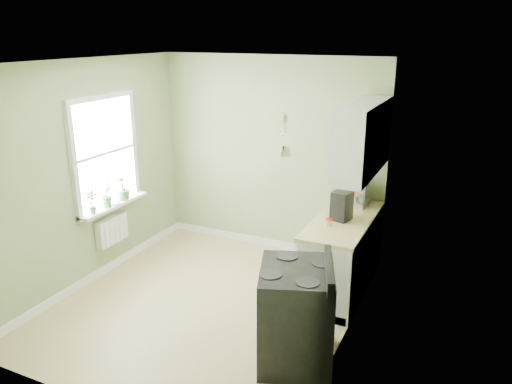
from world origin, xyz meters
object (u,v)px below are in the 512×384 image
at_px(kettle, 342,194).
at_px(coffee_maker, 341,206).
at_px(stove, 296,314).
at_px(stand_mixer, 360,193).

bearing_deg(kettle, coffee_maker, -74.86).
bearing_deg(coffee_maker, kettle, 105.14).
xyz_separation_m(stove, kettle, (-0.18, 2.07, 0.53)).
bearing_deg(stove, coffee_maker, 90.46).
height_order(stove, stand_mixer, stand_mixer).
distance_m(kettle, coffee_maker, 0.63).
bearing_deg(kettle, stand_mixer, -10.48).
relative_size(stove, stand_mixer, 2.74).
bearing_deg(stand_mixer, kettle, 169.52).
xyz_separation_m(stand_mixer, kettle, (-0.24, 0.04, -0.06)).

